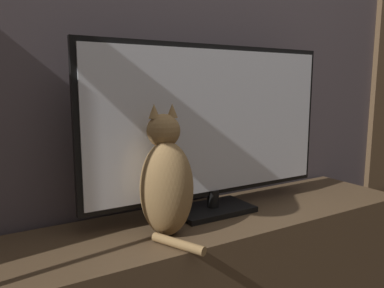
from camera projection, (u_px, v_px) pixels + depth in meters
wall_back at (189, 4)px, 1.48m from camera, size 4.80×0.05×2.60m
tv_stand at (223, 278)px, 1.43m from camera, size 1.60×0.42×0.50m
tv at (213, 127)px, 1.38m from camera, size 1.01×0.18×0.62m
cat at (166, 182)px, 1.19m from camera, size 0.20×0.29×0.42m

